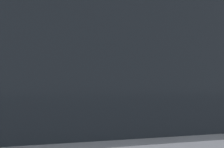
% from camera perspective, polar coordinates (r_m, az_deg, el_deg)
% --- Properties ---
extents(parking_meter, '(0.16, 0.17, 1.37)m').
position_cam_1_polar(parking_meter, '(3.70, -4.02, -3.08)').
color(parking_meter, slate).
rests_on(parking_meter, sidewalk_curb).
extents(pedestrian_at_meter, '(0.60, 0.61, 1.63)m').
position_cam_1_polar(pedestrian_at_meter, '(3.98, 3.90, -3.79)').
color(pedestrian_at_meter, '#1E233F').
rests_on(pedestrian_at_meter, sidewalk_curb).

